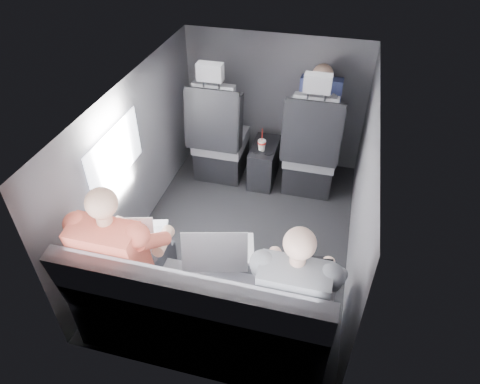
% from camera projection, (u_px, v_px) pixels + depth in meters
% --- Properties ---
extents(floor, '(2.60, 2.60, 0.00)m').
position_uv_depth(floor, '(242.00, 237.00, 3.73)').
color(floor, black).
rests_on(floor, ground).
extents(ceiling, '(2.60, 2.60, 0.00)m').
position_uv_depth(ceiling, '(243.00, 94.00, 2.89)').
color(ceiling, '#B2B2AD').
rests_on(ceiling, panel_back).
extents(panel_left, '(0.02, 2.60, 1.35)m').
position_uv_depth(panel_left, '(136.00, 158.00, 3.48)').
color(panel_left, '#56565B').
rests_on(panel_left, floor).
extents(panel_right, '(0.02, 2.60, 1.35)m').
position_uv_depth(panel_right, '(361.00, 193.00, 3.13)').
color(panel_right, '#56565B').
rests_on(panel_right, floor).
extents(panel_front, '(1.80, 0.02, 1.35)m').
position_uv_depth(panel_front, '(274.00, 101.00, 4.29)').
color(panel_front, '#56565B').
rests_on(panel_front, floor).
extents(panel_back, '(1.80, 0.02, 1.35)m').
position_uv_depth(panel_back, '(184.00, 311.00, 2.32)').
color(panel_back, '#56565B').
rests_on(panel_back, floor).
extents(side_window, '(0.02, 0.75, 0.42)m').
position_uv_depth(side_window, '(116.00, 155.00, 3.11)').
color(side_window, white).
rests_on(side_window, panel_left).
extents(seatbelt, '(0.35, 0.11, 0.59)m').
position_uv_depth(seatbelt, '(313.00, 126.00, 3.65)').
color(seatbelt, black).
rests_on(seatbelt, front_seat_right).
extents(front_seat_left, '(0.52, 0.58, 1.26)m').
position_uv_depth(front_seat_left, '(219.00, 142.00, 4.20)').
color(front_seat_left, black).
rests_on(front_seat_left, floor).
extents(front_seat_right, '(0.52, 0.58, 1.26)m').
position_uv_depth(front_seat_right, '(311.00, 154.00, 4.03)').
color(front_seat_right, black).
rests_on(front_seat_right, floor).
extents(center_console, '(0.24, 0.48, 0.41)m').
position_uv_depth(center_console, '(264.00, 163.00, 4.27)').
color(center_console, black).
rests_on(center_console, floor).
extents(rear_bench, '(1.60, 0.57, 0.92)m').
position_uv_depth(rear_bench, '(202.00, 316.00, 2.73)').
color(rear_bench, slate).
rests_on(rear_bench, floor).
extents(soda_cup, '(0.08, 0.08, 0.24)m').
position_uv_depth(soda_cup, '(262.00, 145.00, 4.04)').
color(soda_cup, white).
rests_on(soda_cup, center_console).
extents(laptop_white, '(0.42, 0.43, 0.27)m').
position_uv_depth(laptop_white, '(135.00, 235.00, 2.84)').
color(laptop_white, white).
rests_on(laptop_white, passenger_rear_left).
extents(laptop_silver, '(0.46, 0.45, 0.28)m').
position_uv_depth(laptop_silver, '(220.00, 250.00, 2.72)').
color(laptop_silver, '#B9B9BE').
rests_on(laptop_silver, rear_bench).
extents(laptop_black, '(0.34, 0.32, 0.22)m').
position_uv_depth(laptop_black, '(306.00, 270.00, 2.61)').
color(laptop_black, black).
rests_on(laptop_black, passenger_rear_right).
extents(passenger_rear_left, '(0.51, 0.63, 1.23)m').
position_uv_depth(passenger_rear_left, '(126.00, 255.00, 2.70)').
color(passenger_rear_left, '#38383D').
rests_on(passenger_rear_left, rear_bench).
extents(passenger_rear_right, '(0.48, 0.60, 1.19)m').
position_uv_depth(passenger_rear_right, '(295.00, 291.00, 2.50)').
color(passenger_rear_right, navy).
rests_on(passenger_rear_right, rear_bench).
extents(passenger_front_right, '(0.38, 0.38, 0.74)m').
position_uv_depth(passenger_front_right, '(318.00, 109.00, 4.01)').
color(passenger_front_right, navy).
rests_on(passenger_front_right, front_seat_right).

